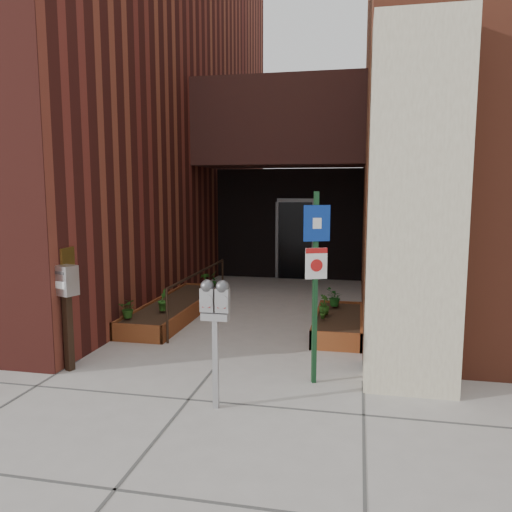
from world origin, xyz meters
The scene contains 15 objects.
ground centered at (0.00, 0.00, 0.00)m, with size 80.00×80.00×0.00m, color #9E9991.
architecture centered at (-0.18, 6.89, 4.98)m, with size 20.00×14.60×10.00m.
planter_left centered at (-1.55, 2.70, 0.13)m, with size 0.90×3.60×0.30m.
planter_right centered at (1.60, 2.20, 0.13)m, with size 0.80×2.20×0.30m.
handrail centered at (-1.05, 2.65, 0.75)m, with size 0.04×3.34×0.90m.
parking_meter centered at (0.38, -1.13, 1.13)m, with size 0.32×0.15×1.46m.
sign_post centered at (1.39, -0.19, 1.48)m, with size 0.31×0.15×2.41m.
payment_dropbox centered at (-1.90, -0.40, 1.04)m, with size 0.34×0.29×1.44m.
shrub_left_a centered at (-1.85, 1.29, 0.46)m, with size 0.29×0.29×0.33m, color #244E16.
shrub_left_b centered at (-1.48, 1.89, 0.49)m, with size 0.21×0.21×0.39m, color #27611B.
shrub_left_c centered at (-1.25, 3.68, 0.49)m, with size 0.22×0.22×0.39m, color #255D1A.
shrub_left_d centered at (-1.25, 4.30, 0.47)m, with size 0.18×0.18×0.34m, color #184E16.
shrub_right_a centered at (1.35, 2.18, 0.47)m, with size 0.19×0.19×0.34m, color #235719.
shrub_right_b centered at (1.35, 1.89, 0.45)m, with size 0.15×0.15×0.29m, color #2A5A19.
shrub_right_c centered at (1.49, 2.82, 0.47)m, with size 0.31×0.31×0.34m, color #19591A.
Camera 1 is at (1.90, -6.27, 2.43)m, focal length 35.00 mm.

